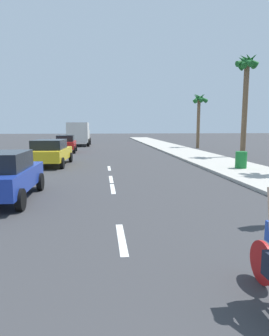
% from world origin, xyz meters
% --- Properties ---
extents(ground_plane, '(160.00, 160.00, 0.00)m').
position_xyz_m(ground_plane, '(0.00, 20.00, 0.00)').
color(ground_plane, '#38383A').
extents(sidewalk_strip, '(3.60, 80.00, 0.14)m').
position_xyz_m(sidewalk_strip, '(7.00, 22.00, 0.07)').
color(sidewalk_strip, '#B2ADA3').
rests_on(sidewalk_strip, ground).
extents(lane_stripe_2, '(0.16, 1.80, 0.01)m').
position_xyz_m(lane_stripe_2, '(0.00, 7.98, 0.00)').
color(lane_stripe_2, white).
rests_on(lane_stripe_2, ground).
extents(lane_stripe_3, '(0.16, 1.80, 0.01)m').
position_xyz_m(lane_stripe_3, '(0.00, 13.06, 0.00)').
color(lane_stripe_3, white).
rests_on(lane_stripe_3, ground).
extents(lane_stripe_4, '(0.16, 1.80, 0.01)m').
position_xyz_m(lane_stripe_4, '(0.00, 15.10, 0.00)').
color(lane_stripe_4, white).
rests_on(lane_stripe_4, ground).
extents(lane_stripe_5, '(0.16, 1.80, 0.01)m').
position_xyz_m(lane_stripe_5, '(0.00, 18.62, 0.00)').
color(lane_stripe_5, white).
rests_on(lane_stripe_5, ground).
extents(parked_car_blue, '(1.87, 4.01, 1.57)m').
position_xyz_m(parked_car_blue, '(-3.53, 11.68, 0.84)').
color(parked_car_blue, '#1E389E').
rests_on(parked_car_blue, ground).
extents(parked_car_yellow, '(2.28, 4.67, 1.57)m').
position_xyz_m(parked_car_yellow, '(-3.51, 20.28, 0.84)').
color(parked_car_yellow, gold).
rests_on(parked_car_yellow, ground).
extents(parked_car_red, '(1.92, 3.96, 1.57)m').
position_xyz_m(parked_car_red, '(-3.66, 29.45, 0.84)').
color(parked_car_red, red).
rests_on(parked_car_red, ground).
extents(delivery_truck, '(2.70, 6.25, 2.80)m').
position_xyz_m(delivery_truck, '(-3.19, 38.89, 1.50)').
color(delivery_truck, beige).
rests_on(delivery_truck, ground).
extents(palm_tree_far, '(1.66, 1.77, 7.72)m').
position_xyz_m(palm_tree_far, '(10.13, 23.11, 5.83)').
color(palm_tree_far, brown).
rests_on(palm_tree_far, ground).
extents(palm_tree_distant, '(1.85, 1.76, 6.07)m').
position_xyz_m(palm_tree_distant, '(10.01, 33.26, 4.58)').
color(palm_tree_distant, brown).
rests_on(palm_tree_distant, ground).
extents(trash_bin_far, '(0.60, 0.60, 0.89)m').
position_xyz_m(trash_bin_far, '(7.01, 16.97, 0.58)').
color(trash_bin_far, '#19722D').
rests_on(trash_bin_far, sidewalk_strip).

